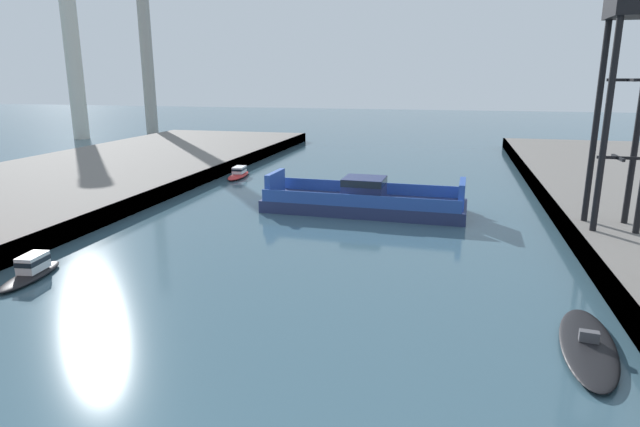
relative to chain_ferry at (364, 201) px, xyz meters
The scene contains 7 objects.
chain_ferry is the anchor object (origin of this frame).
moored_boat_near_left 27.11m from the chain_ferry, 58.73° to the right, with size 3.27×8.42×0.92m.
moored_boat_near_right 27.58m from the chain_ferry, 128.28° to the right, with size 2.20×5.58×1.45m.
moored_boat_mid_left 22.46m from the chain_ferry, 142.75° to the left, with size 2.35×6.47×1.27m.
crane_tower 24.59m from the chain_ferry, 18.61° to the right, with size 3.56×3.56×17.37m.
smokestack_distant_a 83.25m from the chain_ferry, 133.95° to the left, with size 2.71×2.71×36.56m.
smokestack_distant_b 81.05m from the chain_ferry, 144.59° to the left, with size 3.28×3.28×30.58m.
Camera 1 is at (9.39, -10.15, 12.02)m, focal length 30.09 mm.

